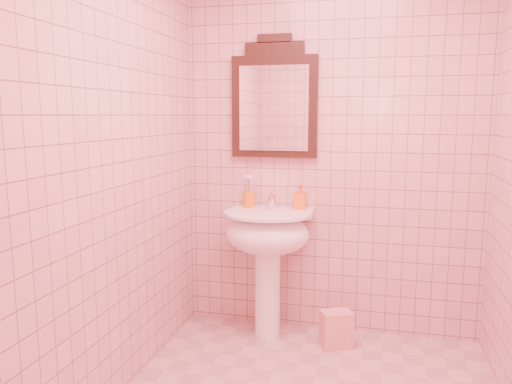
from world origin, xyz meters
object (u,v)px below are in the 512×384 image
(toothbrush_cup, at_px, (249,199))
(towel, at_px, (337,329))
(pedestal_sink, at_px, (267,242))
(soap_dispenser, at_px, (300,197))
(mirror, at_px, (274,101))

(toothbrush_cup, relative_size, towel, 0.83)
(pedestal_sink, xyz_separation_m, toothbrush_cup, (-0.16, 0.15, 0.26))
(soap_dispenser, bearing_deg, mirror, 167.08)
(mirror, relative_size, towel, 3.41)
(pedestal_sink, distance_m, towel, 0.72)
(mirror, height_order, soap_dispenser, mirror)
(mirror, height_order, toothbrush_cup, mirror)
(pedestal_sink, xyz_separation_m, mirror, (0.00, 0.20, 0.92))
(soap_dispenser, height_order, towel, soap_dispenser)
(soap_dispenser, xyz_separation_m, towel, (0.28, -0.20, -0.83))
(mirror, xyz_separation_m, soap_dispenser, (0.19, -0.05, -0.64))
(pedestal_sink, height_order, soap_dispenser, soap_dispenser)
(towel, bearing_deg, mirror, 152.47)
(toothbrush_cup, distance_m, soap_dispenser, 0.36)
(toothbrush_cup, xyz_separation_m, towel, (0.64, -0.20, -0.80))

